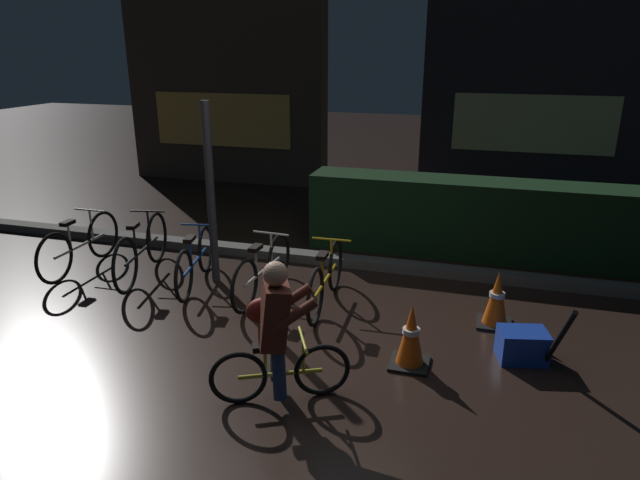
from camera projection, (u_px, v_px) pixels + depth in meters
The scene contains 16 objects.
ground_plane at pixel (284, 340), 5.73m from camera, with size 40.00×40.00×0.00m, color black.
sidewalk_curb at pixel (339, 260), 7.70m from camera, with size 12.00×0.24×0.12m, color #56544F.
hedge_row at pixel (480, 219), 7.88m from camera, with size 4.80×0.70×1.08m, color black.
storefront_left at pixel (226, 91), 11.96m from camera, with size 4.34×0.54×3.83m.
storefront_right at pixel (539, 66), 10.76m from camera, with size 4.30×0.54×4.92m.
street_post at pixel (211, 195), 6.81m from camera, with size 0.10×0.10×2.24m, color #2D2D33.
parked_bike_leftmost at pixel (80, 245), 7.45m from camera, with size 0.46×1.64×0.75m.
parked_bike_left_mid at pixel (142, 250), 7.22m from camera, with size 0.48×1.71×0.80m.
parked_bike_center_left at pixel (195, 260), 6.95m from camera, with size 0.46×1.53×0.72m.
parked_bike_center_right at pixel (263, 270), 6.65m from camera, with size 0.46×1.55×0.72m.
parked_bike_right_mid at pixel (326, 279), 6.40m from camera, with size 0.46×1.58×0.73m.
traffic_cone_near at pixel (411, 336), 5.20m from camera, with size 0.36×0.36×0.62m.
traffic_cone_far at pixel (497, 299), 5.95m from camera, with size 0.36×0.36×0.62m.
blue_crate at pixel (522, 345), 5.34m from camera, with size 0.44×0.32×0.30m, color #193DB7.
cyclist at pixel (276, 331), 4.60m from camera, with size 1.08×0.58×1.25m.
closed_umbrella at pixel (558, 340), 4.97m from camera, with size 0.05×0.05×0.85m, color black.
Camera 1 is at (1.78, -4.77, 2.84)m, focal length 31.74 mm.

